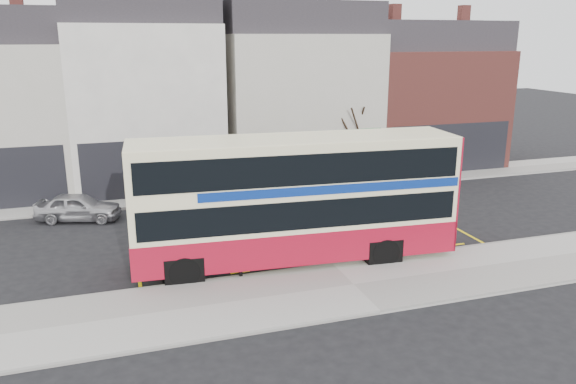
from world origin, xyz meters
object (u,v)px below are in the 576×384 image
object	(u,v)px
car_silver	(78,207)
car_grey	(232,192)
double_decker_bus	(296,198)
bus_stop_post	(241,223)
car_white	(417,174)
street_tree_right	(348,116)

from	to	relation	value
car_silver	car_grey	bearing A→B (deg)	-73.23
double_decker_bus	bus_stop_post	bearing A→B (deg)	-152.69
car_silver	car_white	distance (m)	18.61
car_white	car_silver	bearing A→B (deg)	89.32
car_white	street_tree_right	xyz separation A→B (m)	(-3.58, 2.02, 3.28)
street_tree_right	car_white	bearing A→B (deg)	-29.41
car_silver	car_white	xyz separation A→B (m)	(18.58, 0.99, -0.02)
car_silver	street_tree_right	xyz separation A→B (m)	(15.00, 3.01, 3.27)
car_grey	car_silver	bearing A→B (deg)	101.74
bus_stop_post	car_grey	size ratio (longest dim) A/B	0.74
car_grey	car_white	world-z (taller)	car_grey
double_decker_bus	street_tree_right	world-z (taller)	street_tree_right
bus_stop_post	car_grey	bearing A→B (deg)	76.66
car_white	street_tree_right	world-z (taller)	street_tree_right
bus_stop_post	car_grey	world-z (taller)	bus_stop_post
car_silver	street_tree_right	distance (m)	15.65
bus_stop_post	car_white	world-z (taller)	bus_stop_post
car_grey	car_white	bearing A→B (deg)	-74.27
car_grey	street_tree_right	bearing A→B (deg)	-57.92
car_silver	car_grey	world-z (taller)	car_grey
car_grey	street_tree_right	size ratio (longest dim) A/B	0.78
car_silver	car_grey	size ratio (longest dim) A/B	0.86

